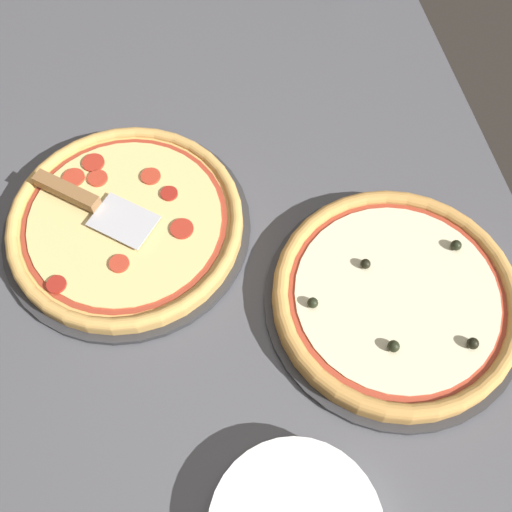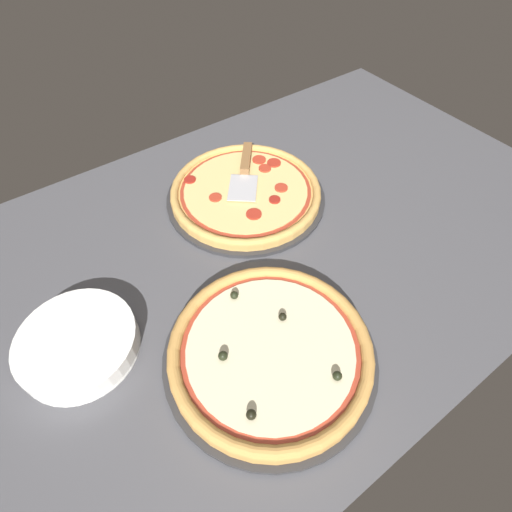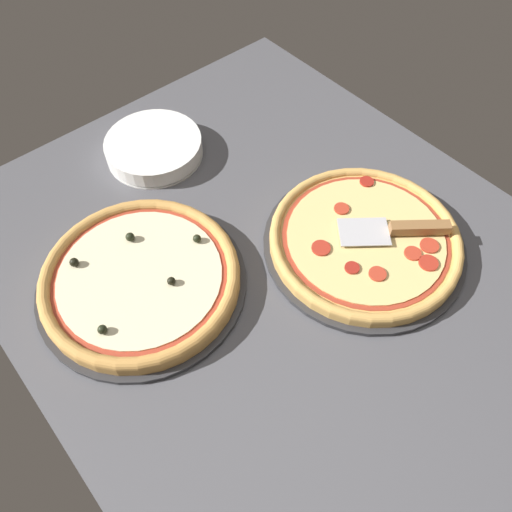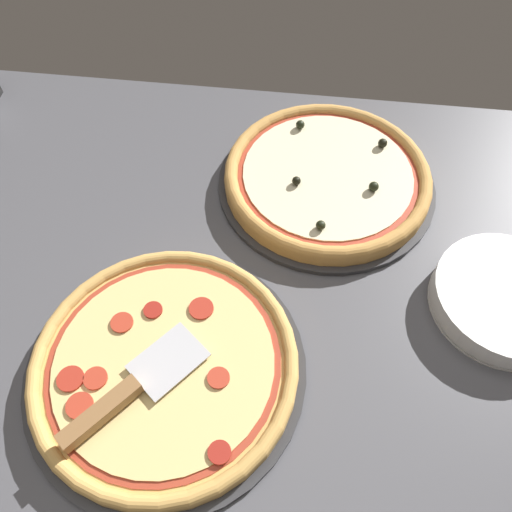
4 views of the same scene
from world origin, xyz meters
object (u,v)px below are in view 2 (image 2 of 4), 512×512
at_px(serving_spatula, 246,165).
at_px(pizza_front, 246,191).
at_px(pizza_back, 270,350).
at_px(plate_stack, 78,344).

bearing_deg(serving_spatula, pizza_front, 55.65).
xyz_separation_m(pizza_back, plate_stack, (0.27, -0.21, -0.01)).
xyz_separation_m(pizza_front, serving_spatula, (-0.04, -0.06, 0.02)).
distance_m(pizza_back, plate_stack, 0.35).
relative_size(pizza_back, serving_spatula, 1.90).
height_order(serving_spatula, plate_stack, serving_spatula).
xyz_separation_m(pizza_front, plate_stack, (0.48, 0.16, -0.00)).
relative_size(pizza_front, pizza_back, 1.02).
bearing_deg(plate_stack, pizza_back, 142.06).
bearing_deg(serving_spatula, plate_stack, 23.44).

